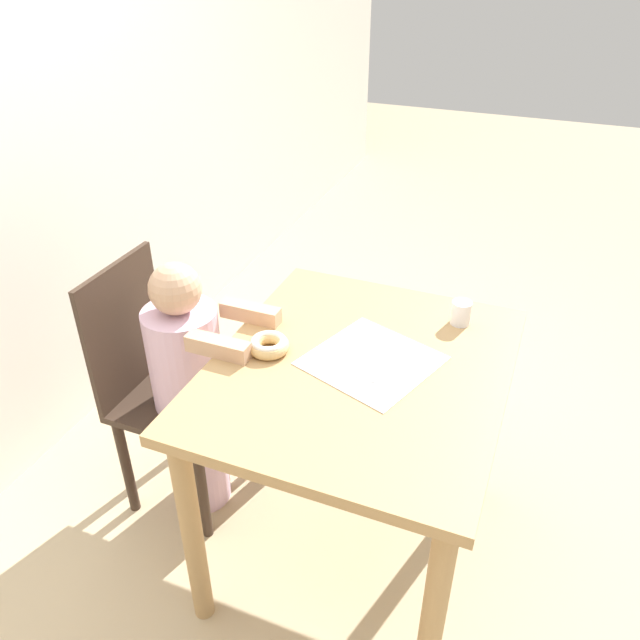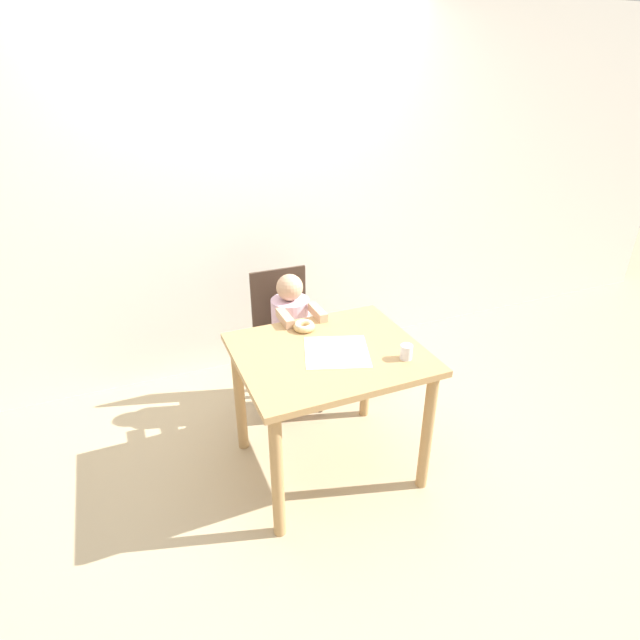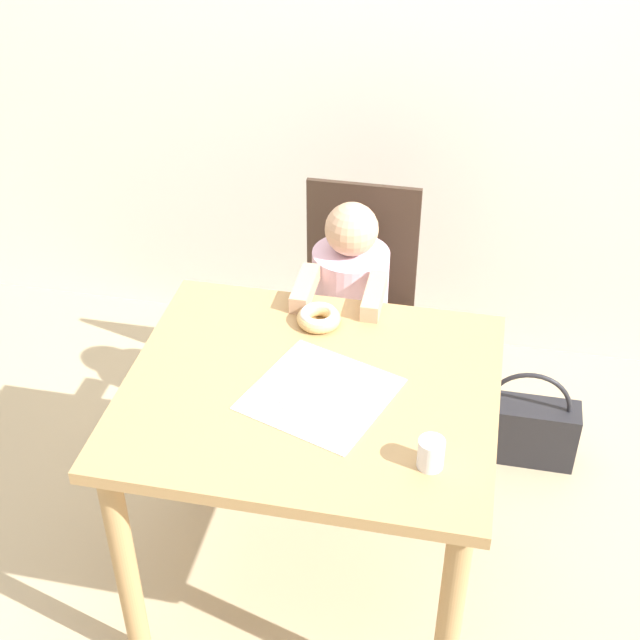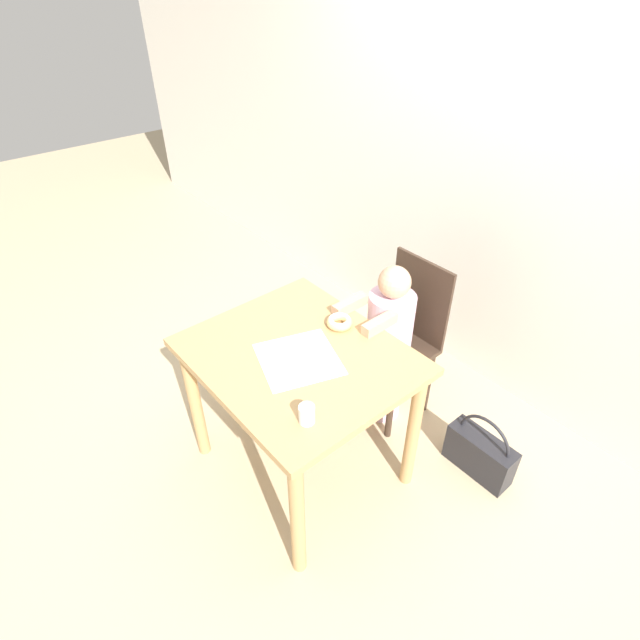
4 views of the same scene
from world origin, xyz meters
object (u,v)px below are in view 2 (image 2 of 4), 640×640
Objects in this scene: chair at (286,340)px; cup at (406,352)px; donut at (304,326)px; handbag at (368,367)px; child_figure at (292,345)px.

chair is 12.20× the size of cup.
handbag is at bearing 32.04° from donut.
donut is at bearing -96.03° from child_figure.
handbag is 1.13m from cup.
donut is 0.59m from cup.
chair is 2.49× the size of handbag.
chair is 1.01m from cup.
child_figure is (-0.00, -0.11, 0.02)m from chair.
handbag is (0.60, -0.03, -0.34)m from chair.
cup is (-0.28, -0.87, 0.66)m from handbag.
chair reaches higher than handbag.
donut is (-0.03, -0.31, 0.30)m from child_figure.
child_figure is 7.94× the size of donut.
child_figure is 2.62× the size of handbag.
chair is 0.11m from child_figure.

